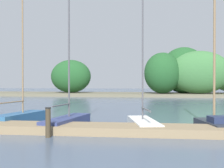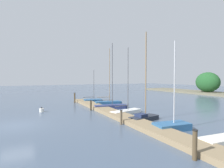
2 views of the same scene
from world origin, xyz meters
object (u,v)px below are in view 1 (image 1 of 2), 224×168
(sailboat_3, at_px, (143,122))
(mooring_piling_1, at_px, (48,122))
(sailboat_2, at_px, (68,119))
(sailboat_1, at_px, (22,116))
(sailboat_4, at_px, (215,120))

(sailboat_3, bearing_deg, mooring_piling_1, 115.83)
(sailboat_3, bearing_deg, sailboat_2, 79.64)
(sailboat_1, relative_size, sailboat_3, 1.13)
(mooring_piling_1, bearing_deg, sailboat_1, 126.14)
(sailboat_1, bearing_deg, mooring_piling_1, -131.89)
(mooring_piling_1, bearing_deg, sailboat_4, 21.49)
(sailboat_3, distance_m, sailboat_4, 3.26)
(sailboat_2, xyz_separation_m, sailboat_4, (6.83, -0.02, 0.09))
(sailboat_1, xyz_separation_m, sailboat_4, (9.60, -1.02, 0.08))
(mooring_piling_1, bearing_deg, sailboat_3, 38.19)
(sailboat_1, height_order, sailboat_3, sailboat_1)
(sailboat_1, bearing_deg, sailboat_3, -85.84)
(sailboat_3, bearing_deg, sailboat_4, -104.93)
(sailboat_2, bearing_deg, sailboat_3, -79.12)
(sailboat_2, height_order, sailboat_4, sailboat_2)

